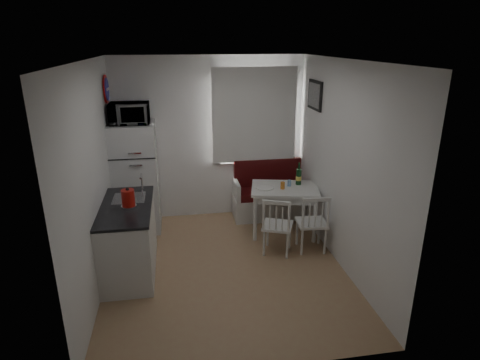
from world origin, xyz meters
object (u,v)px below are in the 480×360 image
(chair_right, at_px, (314,218))
(kettle, at_px, (128,198))
(bench, at_px, (273,198))
(dining_table, at_px, (285,193))
(wine_bottle, at_px, (299,174))
(fridge, at_px, (136,178))
(microwave, at_px, (129,113))
(kitchen_counter, at_px, (129,238))
(chair_left, at_px, (279,221))

(chair_right, relative_size, kettle, 1.84)
(bench, bearing_deg, dining_table, -89.15)
(wine_bottle, bearing_deg, dining_table, -157.18)
(dining_table, relative_size, wine_bottle, 3.24)
(bench, relative_size, fridge, 0.79)
(microwave, xyz_separation_m, wine_bottle, (2.43, -0.39, -0.91))
(fridge, xyz_separation_m, kettle, (0.03, -1.33, 0.19))
(kitchen_counter, height_order, microwave, microwave)
(bench, bearing_deg, chair_right, -79.28)
(fridge, bearing_deg, dining_table, -13.80)
(kitchen_counter, distance_m, fridge, 1.30)
(kettle, bearing_deg, kitchen_counter, 120.58)
(chair_left, relative_size, fridge, 0.30)
(dining_table, relative_size, kettle, 4.49)
(microwave, bearing_deg, fridge, 90.00)
(bench, xyz_separation_m, kettle, (-2.15, -1.44, 0.71))
(wine_bottle, bearing_deg, microwave, 170.92)
(chair_right, relative_size, microwave, 0.83)
(kitchen_counter, distance_m, chair_left, 1.96)
(dining_table, height_order, microwave, microwave)
(fridge, bearing_deg, bench, 2.90)
(kettle, bearing_deg, microwave, 91.34)
(dining_table, xyz_separation_m, chair_right, (0.24, -0.66, -0.13))
(kettle, bearing_deg, dining_table, 20.06)
(dining_table, bearing_deg, chair_left, -97.96)
(kitchen_counter, xyz_separation_m, wine_bottle, (2.45, 0.81, 0.45))
(microwave, bearing_deg, dining_table, -12.56)
(kitchen_counter, relative_size, dining_table, 1.19)
(bench, bearing_deg, microwave, -175.79)
(bench, relative_size, chair_right, 2.91)
(chair_left, height_order, wine_bottle, wine_bottle)
(kitchen_counter, distance_m, chair_right, 2.45)
(kitchen_counter, distance_m, microwave, 1.81)
(kitchen_counter, xyz_separation_m, fridge, (0.02, 1.24, 0.38))
(wine_bottle, bearing_deg, chair_left, -122.82)
(fridge, relative_size, microwave, 3.02)
(kitchen_counter, xyz_separation_m, chair_right, (2.45, 0.05, 0.07))
(chair_left, distance_m, chair_right, 0.49)
(bench, bearing_deg, fridge, -177.10)
(kitchen_counter, xyz_separation_m, dining_table, (2.21, 0.71, 0.20))
(chair_right, bearing_deg, chair_left, -175.46)
(bench, distance_m, wine_bottle, 0.85)
(microwave, bearing_deg, kitchen_counter, -90.94)
(dining_table, height_order, wine_bottle, wine_bottle)
(kitchen_counter, height_order, chair_left, kitchen_counter)
(chair_right, height_order, kettle, kettle)
(bench, distance_m, microwave, 2.66)
(fridge, bearing_deg, microwave, -90.00)
(kettle, height_order, wine_bottle, kettle)
(chair_left, height_order, fridge, fridge)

